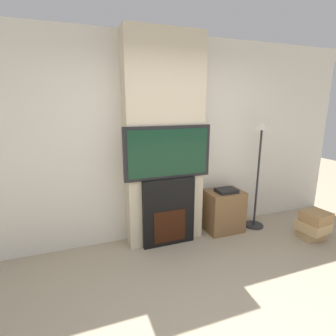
# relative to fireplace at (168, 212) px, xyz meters

# --- Properties ---
(wall_back) EXTENTS (6.00, 0.06, 2.70)m
(wall_back) POSITION_rel_fireplace_xyz_m (0.00, 0.33, 0.89)
(wall_back) COLOR silver
(wall_back) RESTS_ON ground_plane
(chimney_breast) EXTENTS (1.02, 0.30, 2.70)m
(chimney_breast) POSITION_rel_fireplace_xyz_m (0.00, 0.15, 0.89)
(chimney_breast) COLOR beige
(chimney_breast) RESTS_ON ground_plane
(fireplace) EXTENTS (0.70, 0.15, 0.92)m
(fireplace) POSITION_rel_fireplace_xyz_m (0.00, 0.00, 0.00)
(fireplace) COLOR black
(fireplace) RESTS_ON ground_plane
(television) EXTENTS (1.13, 0.07, 0.67)m
(television) POSITION_rel_fireplace_xyz_m (0.00, -0.00, 0.80)
(television) COLOR black
(television) RESTS_ON fireplace
(floor_lamp) EXTENTS (0.29, 0.29, 1.59)m
(floor_lamp) POSITION_rel_fireplace_xyz_m (1.42, 0.01, 0.57)
(floor_lamp) COLOR #262628
(floor_lamp) RESTS_ON ground_plane
(box_stack) EXTENTS (0.40, 0.38, 0.40)m
(box_stack) POSITION_rel_fireplace_xyz_m (1.94, -0.60, -0.25)
(box_stack) COLOR tan
(box_stack) RESTS_ON ground_plane
(media_stand) EXTENTS (0.53, 0.40, 0.66)m
(media_stand) POSITION_rel_fireplace_xyz_m (0.90, 0.06, -0.14)
(media_stand) COLOR brown
(media_stand) RESTS_ON ground_plane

